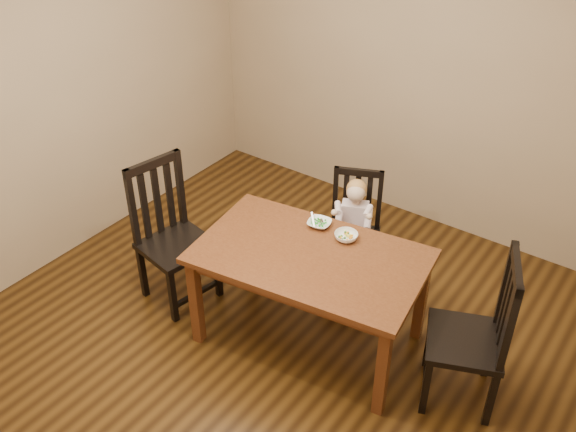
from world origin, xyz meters
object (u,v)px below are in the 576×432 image
Objects in this scene: toddler at (354,221)px; chair_child at (354,230)px; chair_left at (172,236)px; dining_table at (310,265)px; chair_right at (475,335)px; bowl_peas at (319,224)px; bowl_veg at (346,236)px.

chair_child is at bearing -90.00° from toddler.
chair_child is at bearing 145.09° from chair_left.
chair_right is (1.09, 0.16, -0.13)m from dining_table.
dining_table is 1.44× the size of chair_left.
chair_child is at bearing 88.99° from bowl_peas.
toddler is 0.56m from bowl_veg.
chair_right is at bearing -6.68° from bowl_veg.
chair_right is at bearing -6.76° from bowl_peas.
bowl_peas is (-0.03, -0.44, 0.21)m from toddler.
chair_left is 1.35m from toddler.
dining_table is 0.82m from chair_child.
dining_table is 9.99× the size of bowl_peas.
chair_left is at bearing -159.66° from bowl_veg.
chair_right is 2.41× the size of toddler.
dining_table is 1.46× the size of chair_right.
chair_right is at bearing 8.15° from dining_table.
chair_left is 1.30m from bowl_veg.
toddler reaches higher than dining_table.
chair_left is at bearing 76.04° from chair_right.
chair_left reaches higher than dining_table.
bowl_peas is (-0.13, 0.30, 0.11)m from dining_table.
chair_right reaches higher than toddler.
chair_child is 1.36m from chair_right.
bowl_veg is (0.22, -0.51, 0.33)m from chair_child.
bowl_peas is (-1.22, 0.14, 0.24)m from chair_right.
dining_table is 1.11m from chair_right.
bowl_peas is (0.97, 0.47, 0.23)m from chair_left.
bowl_peas is at bearing 65.01° from chair_child.
chair_left is 2.45× the size of toddler.
chair_left reaches higher than bowl_veg.
chair_right reaches higher than bowl_peas.
dining_table is at bearing -110.80° from bowl_veg.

